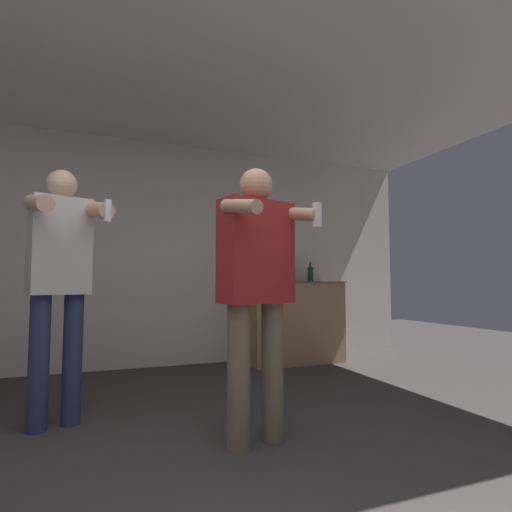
{
  "coord_description": "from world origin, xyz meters",
  "views": [
    {
      "loc": [
        -0.34,
        -1.39,
        0.92
      ],
      "look_at": [
        0.52,
        0.82,
        1.09
      ],
      "focal_mm": 28.0,
      "sensor_mm": 36.0,
      "label": 1
    }
  ],
  "objects_px": {
    "person_woman_foreground": "(257,281)",
    "bottle_green_wine": "(284,273)",
    "bottle_tall_gin": "(310,274)",
    "person_man_side": "(60,271)",
    "bottle_brown_liquor": "(254,270)",
    "bottle_short_whiskey": "(263,273)",
    "bottle_amber_bourbon": "(292,270)"
  },
  "relations": [
    {
      "from": "person_woman_foreground",
      "to": "bottle_green_wine",
      "type": "bearing_deg",
      "value": 61.24
    },
    {
      "from": "bottle_tall_gin",
      "to": "person_man_side",
      "type": "xyz_separation_m",
      "value": [
        -2.67,
        -1.46,
        -0.04
      ]
    },
    {
      "from": "bottle_green_wine",
      "to": "bottle_brown_liquor",
      "type": "distance_m",
      "value": 0.38
    },
    {
      "from": "bottle_green_wine",
      "to": "bottle_brown_liquor",
      "type": "relative_size",
      "value": 0.83
    },
    {
      "from": "bottle_green_wine",
      "to": "bottle_short_whiskey",
      "type": "relative_size",
      "value": 1.05
    },
    {
      "from": "bottle_amber_bourbon",
      "to": "person_man_side",
      "type": "xyz_separation_m",
      "value": [
        -2.42,
        -1.46,
        -0.09
      ]
    },
    {
      "from": "bottle_green_wine",
      "to": "person_man_side",
      "type": "distance_m",
      "value": 2.72
    },
    {
      "from": "bottle_amber_bourbon",
      "to": "person_man_side",
      "type": "relative_size",
      "value": 0.21
    },
    {
      "from": "bottle_tall_gin",
      "to": "person_woman_foreground",
      "type": "bearing_deg",
      "value": -125.7
    },
    {
      "from": "bottle_amber_bourbon",
      "to": "bottle_short_whiskey",
      "type": "height_order",
      "value": "bottle_amber_bourbon"
    },
    {
      "from": "bottle_brown_liquor",
      "to": "bottle_amber_bourbon",
      "type": "bearing_deg",
      "value": 0.0
    },
    {
      "from": "person_man_side",
      "to": "bottle_short_whiskey",
      "type": "bearing_deg",
      "value": 35.54
    },
    {
      "from": "bottle_amber_bourbon",
      "to": "bottle_tall_gin",
      "type": "height_order",
      "value": "bottle_amber_bourbon"
    },
    {
      "from": "bottle_brown_liquor",
      "to": "bottle_tall_gin",
      "type": "bearing_deg",
      "value": 0.0
    },
    {
      "from": "bottle_green_wine",
      "to": "bottle_tall_gin",
      "type": "xyz_separation_m",
      "value": [
        0.37,
        0.0,
        -0.01
      ]
    },
    {
      "from": "bottle_amber_bourbon",
      "to": "bottle_tall_gin",
      "type": "relative_size",
      "value": 1.45
    },
    {
      "from": "bottle_green_wine",
      "to": "bottle_brown_liquor",
      "type": "xyz_separation_m",
      "value": [
        -0.37,
        0.0,
        0.02
      ]
    },
    {
      "from": "bottle_short_whiskey",
      "to": "bottle_tall_gin",
      "type": "bearing_deg",
      "value": 0.0
    },
    {
      "from": "bottle_green_wine",
      "to": "bottle_short_whiskey",
      "type": "xyz_separation_m",
      "value": [
        -0.26,
        0.0,
        -0.0
      ]
    },
    {
      "from": "bottle_short_whiskey",
      "to": "person_woman_foreground",
      "type": "distance_m",
      "value": 2.35
    },
    {
      "from": "bottle_green_wine",
      "to": "bottle_short_whiskey",
      "type": "distance_m",
      "value": 0.26
    },
    {
      "from": "person_woman_foreground",
      "to": "person_man_side",
      "type": "bearing_deg",
      "value": 147.73
    },
    {
      "from": "person_woman_foreground",
      "to": "bottle_amber_bourbon",
      "type": "bearing_deg",
      "value": 58.96
    },
    {
      "from": "bottle_brown_liquor",
      "to": "person_woman_foreground",
      "type": "distance_m",
      "value": 2.31
    },
    {
      "from": "bottle_amber_bourbon",
      "to": "bottle_green_wine",
      "type": "distance_m",
      "value": 0.12
    },
    {
      "from": "bottle_amber_bourbon",
      "to": "bottle_short_whiskey",
      "type": "xyz_separation_m",
      "value": [
        -0.38,
        0.0,
        -0.04
      ]
    },
    {
      "from": "bottle_green_wine",
      "to": "person_man_side",
      "type": "xyz_separation_m",
      "value": [
        -2.3,
        -1.46,
        -0.05
      ]
    },
    {
      "from": "person_woman_foreground",
      "to": "bottle_brown_liquor",
      "type": "bearing_deg",
      "value": 69.43
    },
    {
      "from": "bottle_brown_liquor",
      "to": "person_man_side",
      "type": "relative_size",
      "value": 0.19
    },
    {
      "from": "bottle_amber_bourbon",
      "to": "bottle_short_whiskey",
      "type": "relative_size",
      "value": 1.38
    },
    {
      "from": "bottle_short_whiskey",
      "to": "bottle_tall_gin",
      "type": "distance_m",
      "value": 0.63
    },
    {
      "from": "bottle_green_wine",
      "to": "bottle_tall_gin",
      "type": "bearing_deg",
      "value": 0.0
    }
  ]
}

